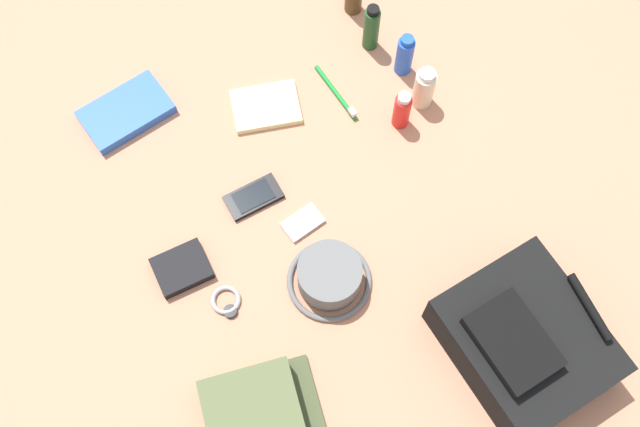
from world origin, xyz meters
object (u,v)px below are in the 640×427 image
lotion_bottle (424,88)px  deodorant_spray (405,55)px  media_player (303,223)px  backpack (524,341)px  notepad (265,107)px  sunscreen_spray (402,110)px  toothbrush (338,95)px  bucket_hat (330,277)px  wristwatch (226,301)px  paperback_novel (126,112)px  cell_phone (254,197)px  shampoo_bottle (371,28)px  wallet (182,268)px

lotion_bottle → deodorant_spray: bearing=-179.3°
lotion_bottle → media_player: lotion_bottle is taller
backpack → notepad: size_ratio=2.24×
sunscreen_spray → toothbrush: 0.16m
media_player → backpack: bearing=34.1°
bucket_hat → lotion_bottle: size_ratio=1.54×
wristwatch → notepad: size_ratio=0.47×
sunscreen_spray → lotion_bottle: size_ratio=0.95×
sunscreen_spray → paperback_novel: (-0.27, -0.56, -0.04)m
sunscreen_spray → wristwatch: (0.23, -0.51, -0.05)m
sunscreen_spray → toothbrush: size_ratio=0.66×
bucket_hat → deodorant_spray: bearing=137.6°
cell_phone → media_player: size_ratio=1.34×
paperback_novel → backpack: bearing=33.3°
deodorant_spray → wristwatch: bearing=-58.2°
bucket_hat → notepad: (-0.43, 0.03, -0.03)m
sunscreen_spray → cell_phone: size_ratio=0.87×
shampoo_bottle → paperback_novel: bearing=-94.9°
paperback_novel → notepad: (0.11, 0.29, -0.00)m
bucket_hat → backpack: bearing=45.7°
media_player → toothbrush: toothbrush is taller
cell_phone → media_player: bearing=36.7°
deodorant_spray → wallet: bearing=-68.0°
sunscreen_spray → wristwatch: bearing=-65.3°
sunscreen_spray → paperback_novel: size_ratio=0.51×
wristwatch → lotion_bottle: bearing=114.5°
backpack → wallet: bearing=-127.5°
shampoo_bottle → media_player: shampoo_bottle is taller
lotion_bottle → toothbrush: lotion_bottle is taller
lotion_bottle → cell_phone: (0.07, -0.44, -0.05)m
deodorant_spray → lotion_bottle: deodorant_spray is taller
shampoo_bottle → paperback_novel: shampoo_bottle is taller
shampoo_bottle → wallet: size_ratio=1.22×
backpack → notepad: 0.76m
sunscreen_spray → toothbrush: (-0.12, -0.10, -0.05)m
bucket_hat → toothbrush: (-0.40, 0.20, -0.03)m
shampoo_bottle → cell_phone: (0.26, -0.40, -0.06)m
cell_phone → wallet: 0.22m
cell_phone → wallet: size_ratio=1.14×
bucket_hat → media_player: bearing=179.7°
bucket_hat → lotion_bottle: bearing=129.9°
sunscreen_spray → notepad: size_ratio=0.73×
deodorant_spray → toothbrush: 0.18m
deodorant_spray → paperback_novel: 0.64m
deodorant_spray → media_player: 0.46m
backpack → shampoo_bottle: backpack is taller
paperback_novel → notepad: bearing=68.9°
notepad → deodorant_spray: bearing=97.3°
deodorant_spray → lotion_bottle: 0.09m
notepad → shampoo_bottle: bearing=114.6°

